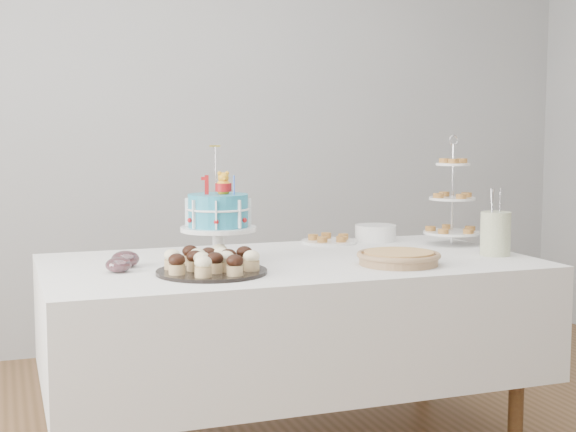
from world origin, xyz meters
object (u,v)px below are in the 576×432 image
object	(u,v)px
tiered_stand	(452,199)
cupcake_tray	(212,261)
pie	(399,257)
plate_stack	(376,233)
table	(290,316)
pastry_plate	(329,239)
utensil_pitcher	(496,232)
jam_bowl_a	(118,265)
jam_bowl_b	(125,259)
birthday_cake	(218,231)

from	to	relation	value
tiered_stand	cupcake_tray	bearing A→B (deg)	-163.39
cupcake_tray	pie	world-z (taller)	cupcake_tray
pie	plate_stack	bearing A→B (deg)	71.46
table	pastry_plate	size ratio (longest dim) A/B	7.51
table	plate_stack	xyz separation A→B (m)	(0.57, 0.40, 0.26)
tiered_stand	utensil_pitcher	xyz separation A→B (m)	(0.00, -0.34, -0.11)
jam_bowl_a	jam_bowl_b	size ratio (longest dim) A/B	0.89
pie	tiered_stand	distance (m)	0.66
tiered_stand	jam_bowl_b	distance (m)	1.50
birthday_cake	tiered_stand	distance (m)	1.13
birthday_cake	plate_stack	world-z (taller)	birthday_cake
jam_bowl_b	utensil_pitcher	size ratio (longest dim) A/B	0.38
table	pastry_plate	bearing A→B (deg)	49.99
table	pastry_plate	distance (m)	0.58
pie	jam_bowl_a	distance (m)	1.06
jam_bowl_a	jam_bowl_b	world-z (taller)	jam_bowl_b
utensil_pitcher	jam_bowl_b	bearing A→B (deg)	146.81
plate_stack	jam_bowl_b	xyz separation A→B (m)	(-1.21, -0.35, -0.01)
cupcake_tray	tiered_stand	distance (m)	1.27
table	pastry_plate	xyz separation A→B (m)	(0.34, 0.40, 0.24)
jam_bowl_a	tiered_stand	bearing A→B (deg)	8.31
birthday_cake	jam_bowl_b	bearing A→B (deg)	-162.37
plate_stack	jam_bowl_b	distance (m)	1.26
birthday_cake	pie	xyz separation A→B (m)	(0.64, -0.29, -0.10)
table	cupcake_tray	world-z (taller)	cupcake_tray
plate_stack	jam_bowl_b	size ratio (longest dim) A/B	1.81
cupcake_tray	pie	distance (m)	0.73
jam_bowl_a	utensil_pitcher	bearing A→B (deg)	-4.39
cupcake_tray	utensil_pitcher	bearing A→B (deg)	1.03
pastry_plate	table	bearing A→B (deg)	-130.01
tiered_stand	jam_bowl_b	world-z (taller)	tiered_stand
utensil_pitcher	plate_stack	bearing A→B (deg)	90.59
jam_bowl_b	tiered_stand	bearing A→B (deg)	4.55
plate_stack	jam_bowl_b	world-z (taller)	plate_stack
jam_bowl_b	utensil_pitcher	distance (m)	1.50
pastry_plate	pie	bearing A→B (deg)	-88.28
tiered_stand	utensil_pitcher	world-z (taller)	tiered_stand
table	pie	xyz separation A→B (m)	(0.36, -0.24, 0.26)
table	jam_bowl_b	bearing A→B (deg)	175.41
pastry_plate	jam_bowl_a	xyz separation A→B (m)	(-1.02, -0.45, 0.01)
table	plate_stack	size ratio (longest dim) A/B	9.99
jam_bowl_b	jam_bowl_a	bearing A→B (deg)	-111.04
jam_bowl_a	utensil_pitcher	size ratio (longest dim) A/B	0.34
cupcake_tray	utensil_pitcher	xyz separation A→B (m)	(1.21, 0.02, 0.05)
table	tiered_stand	distance (m)	0.96
birthday_cake	jam_bowl_a	xyz separation A→B (m)	(-0.40, -0.10, -0.10)
birthday_cake	pie	bearing A→B (deg)	-6.01
pie	plate_stack	xyz separation A→B (m)	(0.22, 0.64, 0.01)
jam_bowl_a	cupcake_tray	bearing A→B (deg)	-23.89
pastry_plate	utensil_pitcher	distance (m)	0.77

